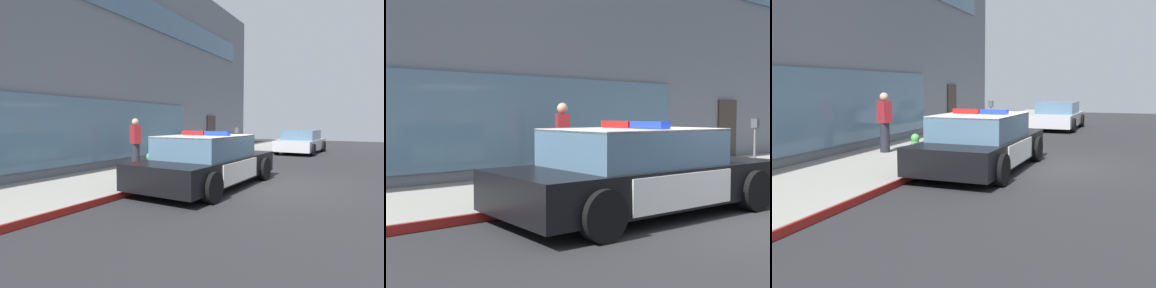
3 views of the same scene
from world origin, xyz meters
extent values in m
plane|color=#262628|center=(0.00, 0.00, 0.00)|extent=(48.00, 48.00, 0.00)
cube|color=gray|center=(0.00, 3.85, 0.07)|extent=(48.00, 3.16, 0.15)
cube|color=maroon|center=(0.00, 2.26, 0.08)|extent=(28.80, 0.04, 0.14)
cube|color=slate|center=(-0.15, 11.09, 4.25)|extent=(25.60, 11.22, 8.50)
cube|color=slate|center=(-3.22, 5.45, 1.45)|extent=(15.36, 0.08, 2.10)
cube|color=#382D28|center=(7.53, 5.45, 1.05)|extent=(1.00, 0.08, 2.10)
cube|color=black|center=(-1.03, 1.22, 0.50)|extent=(5.00, 2.09, 0.60)
cube|color=silver|center=(0.55, 1.17, 0.67)|extent=(1.74, 1.96, 0.05)
cube|color=silver|center=(-2.76, 1.27, 0.67)|extent=(1.44, 1.95, 0.05)
cube|color=silver|center=(-1.10, 2.21, 0.50)|extent=(2.08, 0.09, 0.51)
cube|color=silver|center=(-1.16, 0.24, 0.50)|extent=(2.08, 0.09, 0.51)
cube|color=yellow|center=(-1.10, 2.22, 0.50)|extent=(0.22, 0.02, 0.26)
cube|color=slate|center=(-1.23, 1.23, 1.07)|extent=(2.62, 1.83, 0.60)
cube|color=silver|center=(-1.23, 1.23, 1.36)|extent=(2.62, 1.83, 0.04)
cube|color=red|center=(-1.22, 1.58, 1.44)|extent=(0.22, 0.67, 0.11)
cube|color=blue|center=(-1.24, 0.88, 1.44)|extent=(0.22, 0.67, 0.11)
cylinder|color=black|center=(0.63, 2.15, 0.34)|extent=(0.69, 0.24, 0.68)
cylinder|color=black|center=(0.57, 0.20, 0.34)|extent=(0.69, 0.24, 0.68)
cylinder|color=black|center=(-2.64, 2.24, 0.34)|extent=(0.69, 0.24, 0.68)
cylinder|color=black|center=(-2.69, 0.30, 0.34)|extent=(0.69, 0.24, 0.68)
cylinder|color=#4C994C|center=(-1.54, 2.82, 0.20)|extent=(0.28, 0.28, 0.10)
cylinder|color=#4C994C|center=(-1.54, 2.82, 0.47)|extent=(0.19, 0.19, 0.45)
sphere|color=#4C994C|center=(-1.54, 2.82, 0.77)|extent=(0.22, 0.22, 0.22)
cylinder|color=gray|center=(-1.54, 2.82, 0.84)|extent=(0.06, 0.06, 0.05)
cylinder|color=gray|center=(-1.54, 2.67, 0.50)|extent=(0.09, 0.10, 0.09)
cylinder|color=gray|center=(-1.54, 2.96, 0.50)|extent=(0.09, 0.10, 0.09)
cylinder|color=gray|center=(-1.39, 2.82, 0.46)|extent=(0.10, 0.12, 0.12)
cube|color=#B7B7BC|center=(10.00, 1.02, 0.48)|extent=(4.58, 2.00, 0.56)
cube|color=slate|center=(10.00, 1.02, 1.01)|extent=(2.40, 1.75, 0.56)
cylinder|color=black|center=(11.52, 1.91, 0.32)|extent=(0.65, 0.22, 0.64)
cylinder|color=black|center=(11.47, 0.04, 0.32)|extent=(0.65, 0.22, 0.64)
cylinder|color=black|center=(8.54, 1.99, 0.32)|extent=(0.65, 0.22, 0.64)
cylinder|color=black|center=(8.48, 0.12, 0.32)|extent=(0.65, 0.22, 0.64)
cylinder|color=#23232D|center=(-0.24, 4.44, 0.57)|extent=(0.28, 0.28, 0.85)
cube|color=maroon|center=(-0.24, 4.44, 1.31)|extent=(0.41, 0.47, 0.62)
sphere|color=tan|center=(-0.24, 4.44, 1.74)|extent=(0.24, 0.24, 0.24)
cylinder|color=slate|center=(4.87, 2.80, 0.70)|extent=(0.06, 0.06, 1.10)
cube|color=#474C51|center=(4.87, 2.80, 1.37)|extent=(0.12, 0.18, 0.24)
camera|label=1|loc=(-8.72, -2.70, 1.72)|focal=30.02mm
camera|label=2|loc=(-6.58, -4.09, 1.60)|focal=44.50mm
camera|label=3|loc=(-11.37, -2.08, 2.06)|focal=41.57mm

